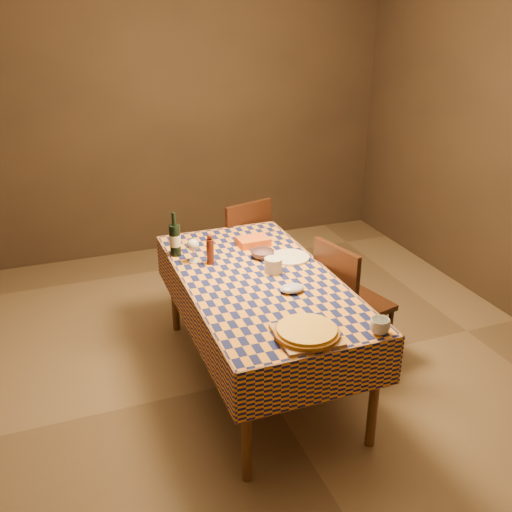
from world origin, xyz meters
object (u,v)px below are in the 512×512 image
(dining_table, at_px, (259,288))
(wine_bottle, at_px, (175,239))
(pizza, at_px, (307,331))
(bowl, at_px, (262,254))
(chair_far, at_px, (241,246))
(cutting_board, at_px, (307,335))
(chair_right, at_px, (346,298))
(white_plate, at_px, (290,257))

(dining_table, distance_m, wine_bottle, 0.70)
(pizza, bearing_deg, wine_bottle, 107.24)
(dining_table, xyz_separation_m, wine_bottle, (-0.41, 0.53, 0.19))
(bowl, bearing_deg, chair_far, 81.81)
(dining_table, relative_size, bowl, 11.43)
(dining_table, height_order, bowl, bowl)
(dining_table, bearing_deg, wine_bottle, 127.60)
(cutting_board, bearing_deg, wine_bottle, 107.24)
(pizza, height_order, chair_far, chair_far)
(chair_right, bearing_deg, white_plate, 143.57)
(white_plate, bearing_deg, chair_far, 93.65)
(dining_table, distance_m, bowl, 0.33)
(pizza, xyz_separation_m, chair_far, (0.26, 1.82, -0.28))
(bowl, bearing_deg, wine_bottle, 155.61)
(wine_bottle, bearing_deg, bowl, -24.39)
(wine_bottle, relative_size, chair_right, 0.33)
(cutting_board, xyz_separation_m, pizza, (0.00, 0.00, 0.03))
(white_plate, bearing_deg, cutting_board, -108.61)
(bowl, distance_m, wine_bottle, 0.61)
(white_plate, height_order, chair_far, chair_far)
(dining_table, relative_size, pizza, 4.56)
(bowl, relative_size, wine_bottle, 0.52)
(chair_right, bearing_deg, chair_far, 108.84)
(dining_table, bearing_deg, cutting_board, -91.12)
(pizza, xyz_separation_m, chair_right, (0.64, 0.71, -0.28))
(bowl, bearing_deg, white_plate, -25.01)
(dining_table, relative_size, cutting_board, 5.90)
(pizza, bearing_deg, chair_right, 47.86)
(cutting_board, distance_m, bowl, 1.04)
(dining_table, bearing_deg, chair_right, -2.95)
(bowl, height_order, wine_bottle, wine_bottle)
(dining_table, height_order, chair_far, chair_far)
(pizza, relative_size, wine_bottle, 1.30)
(chair_right, bearing_deg, dining_table, 177.05)
(cutting_board, bearing_deg, dining_table, 88.88)
(bowl, bearing_deg, dining_table, -115.37)
(wine_bottle, bearing_deg, pizza, -72.76)
(white_plate, height_order, chair_right, chair_right)
(bowl, height_order, chair_right, chair_right)
(wine_bottle, bearing_deg, chair_far, 39.58)
(wine_bottle, xyz_separation_m, chair_right, (1.04, -0.57, -0.36))
(wine_bottle, xyz_separation_m, chair_far, (0.66, 0.55, -0.36))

